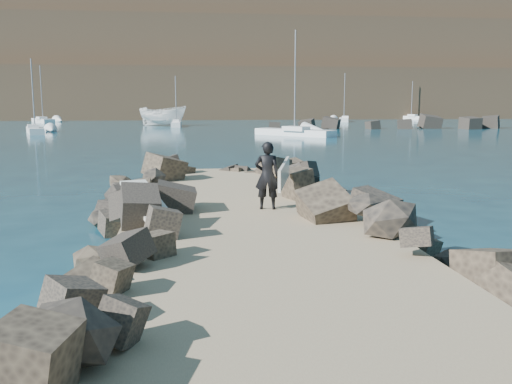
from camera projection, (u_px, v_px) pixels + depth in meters
ground at (251, 248)px, 13.55m from camera, size 800.00×800.00×0.00m
jetty at (262, 258)px, 11.54m from camera, size 6.00×26.00×0.60m
riprap_left at (118, 247)px, 11.65m from camera, size 2.60×22.00×1.00m
riprap_right at (391, 239)px, 12.35m from camera, size 2.60×22.00×1.00m
breakwater_secondary at (478, 124)px, 71.58m from camera, size 52.00×4.00×1.20m
headland at (223, 58)px, 169.01m from camera, size 360.00×140.00×32.00m
surfboard_resting at (146, 205)px, 13.31m from camera, size 1.44×2.66×0.09m
boat_imported at (163, 116)px, 79.47m from camera, size 7.55×5.23×2.73m
surfer_with_board at (270, 175)px, 15.05m from camera, size 1.15×2.17×1.80m
sailboat_d at (344, 119)px, 95.05m from camera, size 3.30×6.84×8.12m
sailboat_e at (43, 121)px, 90.09m from camera, size 5.00×7.42×9.03m
sailboat_a at (35, 130)px, 60.49m from camera, size 3.34×6.68×7.95m
sailboat_f at (411, 118)px, 105.72m from camera, size 4.26×5.56×7.15m
sailboat_b at (176, 124)px, 76.22m from camera, size 1.35×5.55×6.82m
sailboat_c at (295, 132)px, 56.64m from camera, size 7.33×7.75×10.38m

